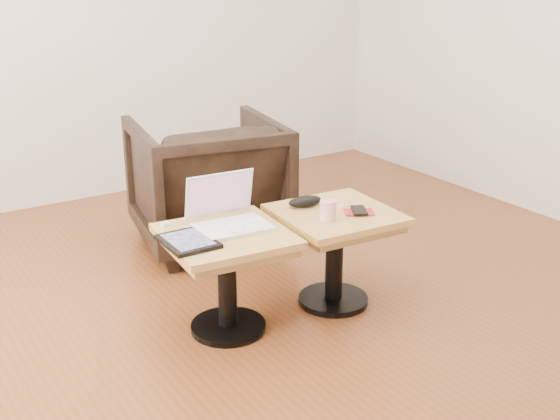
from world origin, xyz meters
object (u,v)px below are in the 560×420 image
striped_cup (328,210)px  armchair (207,182)px  side_table_left (226,258)px  laptop (228,216)px  side_table_right (335,235)px

striped_cup → armchair: armchair is taller
side_table_left → striped_cup: striped_cup is taller
striped_cup → side_table_left: bearing=165.1°
laptop → armchair: bearing=72.7°
armchair → side_table_right: bearing=108.8°
striped_cup → armchair: (-0.05, 1.14, -0.15)m
side_table_right → armchair: size_ratio=0.68×
side_table_left → laptop: (0.05, 0.06, 0.17)m
side_table_right → laptop: 0.57m
side_table_left → side_table_right: bearing=0.2°
laptop → side_table_left: bearing=-123.1°
side_table_right → armchair: (-0.16, 1.06, 0.02)m
side_table_right → striped_cup: size_ratio=5.85×
side_table_left → striped_cup: 0.52m
side_table_right → laptop: bearing=171.7°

